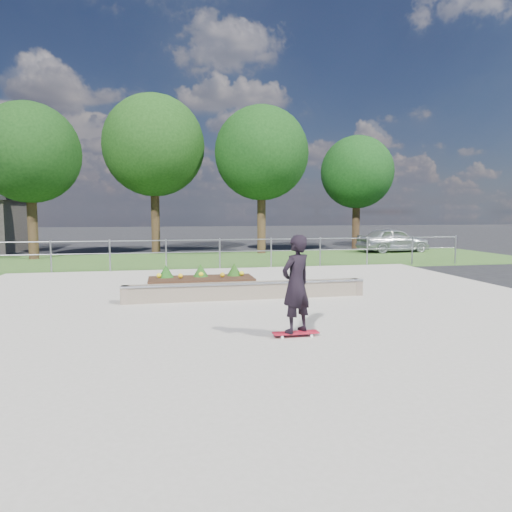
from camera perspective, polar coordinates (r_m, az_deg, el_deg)
The scene contains 12 objects.
ground at distance 10.10m, azimuth 0.56°, elevation -7.06°, with size 120.00×120.00×0.00m, color black.
grass_verge at distance 20.86m, azimuth -5.68°, elevation -0.52°, with size 30.00×8.00×0.02m, color #315421.
concrete_slab at distance 10.09m, azimuth 0.56°, elevation -6.89°, with size 15.00×15.00×0.06m, color #A19A8F.
fence at distance 17.32m, azimuth -4.55°, elevation 0.78°, with size 20.06×0.06×1.20m.
tree_far_left at distance 23.57m, azimuth -26.48°, elevation 11.43°, with size 4.55×4.55×7.15m.
tree_mid_left at distance 24.88m, azimuth -12.64°, elevation 13.28°, with size 5.25×5.25×8.25m.
tree_mid_right at distance 24.36m, azimuth 0.69°, elevation 12.69°, with size 4.90×4.90×7.70m.
tree_far_right at distance 27.55m, azimuth 12.51°, elevation 10.15°, with size 4.20×4.20×6.60m.
grind_ledge at distance 11.32m, azimuth -1.20°, elevation -4.32°, with size 6.00×0.44×0.43m.
planter_bed at distance 13.33m, azimuth -6.86°, elevation -2.94°, with size 3.00×1.20×0.61m.
skateboarder at distance 7.80m, azimuth 5.03°, elevation -3.55°, with size 0.80×0.65×1.76m.
parked_car at distance 25.99m, azimuth 16.75°, elevation 1.93°, with size 1.58×3.94×1.34m, color #9FA4A8.
Camera 1 is at (-2.03, -9.64, 2.20)m, focal length 32.00 mm.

